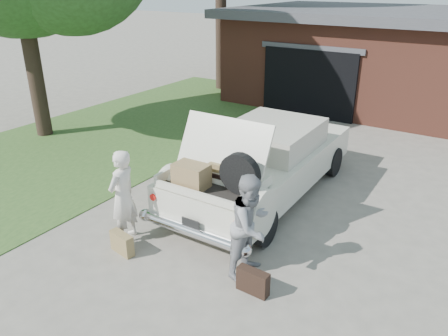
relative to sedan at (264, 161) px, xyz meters
The scene contains 8 objects.
ground 2.13m from the sedan, 92.73° to the right, with size 90.00×90.00×0.00m, color gray.
grass_strip 5.74m from the sedan, 169.68° to the left, with size 6.00×16.00×0.02m, color #2D4C1E.
house 9.57m from the sedan, 84.66° to the left, with size 12.80×7.80×3.30m.
sedan is the anchor object (origin of this frame).
woman_left 3.11m from the sedan, 112.73° to the right, with size 0.61×0.40×1.69m, color silver.
woman_right 2.73m from the sedan, 65.76° to the right, with size 0.81×0.63×1.67m, color gray.
suitcase_left 3.41m from the sedan, 106.32° to the right, with size 0.48×0.15×0.37m, color olive.
suitcase_right 3.28m from the sedan, 64.09° to the right, with size 0.50×0.16×0.38m, color black.
Camera 1 is at (4.00, -5.52, 4.27)m, focal length 35.00 mm.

